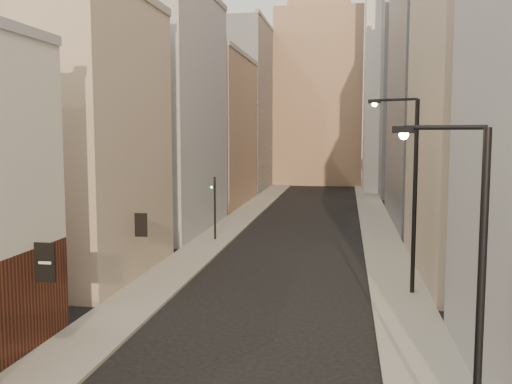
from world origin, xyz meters
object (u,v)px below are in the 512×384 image
at_px(clock_tower, 320,77).
at_px(streetlamp_mid, 410,184).
at_px(streetlamp_near, 471,286).
at_px(white_tower, 394,59).
at_px(traffic_light_left, 215,195).

height_order(clock_tower, streetlamp_mid, clock_tower).
bearing_deg(streetlamp_mid, clock_tower, 118.34).
relative_size(clock_tower, streetlamp_near, 5.25).
bearing_deg(streetlamp_near, clock_tower, 118.52).
height_order(white_tower, streetlamp_mid, white_tower).
height_order(white_tower, streetlamp_near, white_tower).
relative_size(streetlamp_near, traffic_light_left, 1.71).
relative_size(streetlamp_near, streetlamp_mid, 0.84).
height_order(streetlamp_near, streetlamp_mid, streetlamp_mid).
height_order(streetlamp_mid, traffic_light_left, streetlamp_mid).
xyz_separation_m(clock_tower, streetlamp_near, (7.55, -83.81, -12.74)).
distance_m(white_tower, streetlamp_mid, 54.96).
bearing_deg(traffic_light_left, white_tower, -131.65).
height_order(streetlamp_near, traffic_light_left, streetlamp_near).
relative_size(white_tower, traffic_light_left, 8.30).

